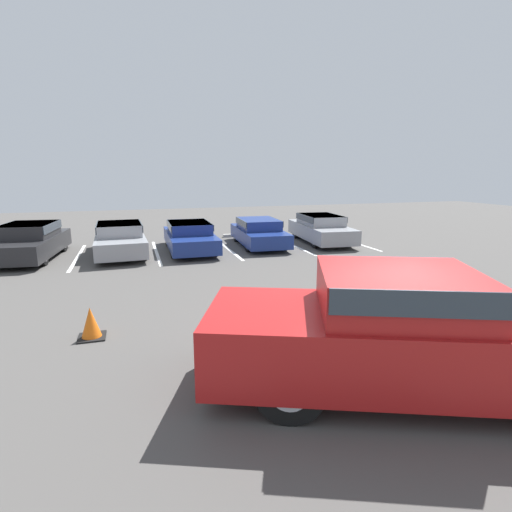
{
  "coord_description": "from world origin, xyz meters",
  "views": [
    {
      "loc": [
        -3.97,
        -5.21,
        3.17
      ],
      "look_at": [
        -0.94,
        4.52,
        1.0
      ],
      "focal_mm": 28.0,
      "sensor_mm": 36.0,
      "label": 1
    }
  ],
  "objects_px": {
    "pickup_truck": "(418,333)",
    "parked_sedan_c": "(190,235)",
    "parked_sedan_d": "(259,231)",
    "traffic_cone": "(91,324)",
    "parked_sedan_a": "(29,240)",
    "wheel_stop_curb": "(241,235)",
    "parked_sedan_e": "(321,228)",
    "parked_sedan_b": "(120,238)"
  },
  "relations": [
    {
      "from": "parked_sedan_d",
      "to": "traffic_cone",
      "type": "relative_size",
      "value": 7.0
    },
    {
      "from": "pickup_truck",
      "to": "traffic_cone",
      "type": "relative_size",
      "value": 10.24
    },
    {
      "from": "pickup_truck",
      "to": "parked_sedan_a",
      "type": "height_order",
      "value": "pickup_truck"
    },
    {
      "from": "parked_sedan_c",
      "to": "wheel_stop_curb",
      "type": "height_order",
      "value": "parked_sedan_c"
    },
    {
      "from": "parked_sedan_c",
      "to": "parked_sedan_e",
      "type": "height_order",
      "value": "parked_sedan_e"
    },
    {
      "from": "parked_sedan_c",
      "to": "parked_sedan_d",
      "type": "distance_m",
      "value": 3.03
    },
    {
      "from": "parked_sedan_a",
      "to": "wheel_stop_curb",
      "type": "height_order",
      "value": "parked_sedan_a"
    },
    {
      "from": "parked_sedan_a",
      "to": "parked_sedan_c",
      "type": "bearing_deg",
      "value": 94.23
    },
    {
      "from": "pickup_truck",
      "to": "parked_sedan_b",
      "type": "distance_m",
      "value": 12.46
    },
    {
      "from": "parked_sedan_d",
      "to": "traffic_cone",
      "type": "height_order",
      "value": "parked_sedan_d"
    },
    {
      "from": "traffic_cone",
      "to": "wheel_stop_curb",
      "type": "bearing_deg",
      "value": 61.62
    },
    {
      "from": "parked_sedan_b",
      "to": "parked_sedan_e",
      "type": "bearing_deg",
      "value": 89.08
    },
    {
      "from": "pickup_truck",
      "to": "parked_sedan_d",
      "type": "distance_m",
      "value": 12.01
    },
    {
      "from": "parked_sedan_d",
      "to": "parked_sedan_e",
      "type": "bearing_deg",
      "value": 92.66
    },
    {
      "from": "parked_sedan_a",
      "to": "parked_sedan_e",
      "type": "bearing_deg",
      "value": 96.03
    },
    {
      "from": "parked_sedan_c",
      "to": "wheel_stop_curb",
      "type": "xyz_separation_m",
      "value": [
        2.91,
        2.86,
        -0.55
      ]
    },
    {
      "from": "wheel_stop_curb",
      "to": "parked_sedan_c",
      "type": "bearing_deg",
      "value": -135.57
    },
    {
      "from": "parked_sedan_a",
      "to": "parked_sedan_b",
      "type": "distance_m",
      "value": 3.17
    },
    {
      "from": "parked_sedan_e",
      "to": "parked_sedan_a",
      "type": "bearing_deg",
      "value": -84.81
    },
    {
      "from": "parked_sedan_b",
      "to": "traffic_cone",
      "type": "height_order",
      "value": "parked_sedan_b"
    },
    {
      "from": "parked_sedan_a",
      "to": "wheel_stop_curb",
      "type": "bearing_deg",
      "value": 112.93
    },
    {
      "from": "parked_sedan_d",
      "to": "parked_sedan_b",
      "type": "bearing_deg",
      "value": -84.49
    },
    {
      "from": "parked_sedan_e",
      "to": "wheel_stop_curb",
      "type": "xyz_separation_m",
      "value": [
        -3.05,
        2.65,
        -0.59
      ]
    },
    {
      "from": "parked_sedan_b",
      "to": "parked_sedan_d",
      "type": "distance_m",
      "value": 5.71
    },
    {
      "from": "parked_sedan_e",
      "to": "traffic_cone",
      "type": "height_order",
      "value": "parked_sedan_e"
    },
    {
      "from": "pickup_truck",
      "to": "parked_sedan_d",
      "type": "bearing_deg",
      "value": 105.47
    },
    {
      "from": "parked_sedan_c",
      "to": "traffic_cone",
      "type": "relative_size",
      "value": 7.25
    },
    {
      "from": "parked_sedan_a",
      "to": "parked_sedan_c",
      "type": "distance_m",
      "value": 5.85
    },
    {
      "from": "pickup_truck",
      "to": "parked_sedan_c",
      "type": "distance_m",
      "value": 11.8
    },
    {
      "from": "pickup_truck",
      "to": "traffic_cone",
      "type": "height_order",
      "value": "pickup_truck"
    },
    {
      "from": "pickup_truck",
      "to": "parked_sedan_c",
      "type": "height_order",
      "value": "pickup_truck"
    },
    {
      "from": "parked_sedan_d",
      "to": "parked_sedan_e",
      "type": "xyz_separation_m",
      "value": [
        2.94,
        -0.03,
        0.05
      ]
    },
    {
      "from": "parked_sedan_b",
      "to": "parked_sedan_c",
      "type": "xyz_separation_m",
      "value": [
        2.68,
        -0.0,
        -0.03
      ]
    },
    {
      "from": "parked_sedan_a",
      "to": "parked_sedan_e",
      "type": "distance_m",
      "value": 11.81
    },
    {
      "from": "parked_sedan_e",
      "to": "traffic_cone",
      "type": "relative_size",
      "value": 7.55
    },
    {
      "from": "pickup_truck",
      "to": "parked_sedan_c",
      "type": "bearing_deg",
      "value": 120.09
    },
    {
      "from": "parked_sedan_a",
      "to": "parked_sedan_b",
      "type": "height_order",
      "value": "parked_sedan_a"
    },
    {
      "from": "parked_sedan_a",
      "to": "parked_sedan_b",
      "type": "bearing_deg",
      "value": 92.91
    },
    {
      "from": "parked_sedan_a",
      "to": "wheel_stop_curb",
      "type": "xyz_separation_m",
      "value": [
        8.76,
        2.69,
        -0.62
      ]
    },
    {
      "from": "parked_sedan_a",
      "to": "parked_sedan_c",
      "type": "height_order",
      "value": "parked_sedan_a"
    },
    {
      "from": "wheel_stop_curb",
      "to": "parked_sedan_a",
      "type": "bearing_deg",
      "value": -162.92
    },
    {
      "from": "parked_sedan_c",
      "to": "wheel_stop_curb",
      "type": "relative_size",
      "value": 2.5
    }
  ]
}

